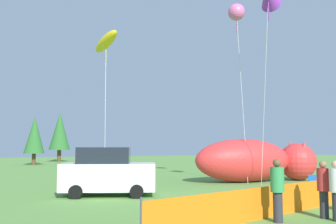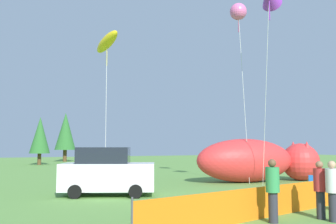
% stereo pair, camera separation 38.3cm
% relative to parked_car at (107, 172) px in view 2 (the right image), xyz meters
% --- Properties ---
extents(ground_plane, '(120.00, 120.00, 0.00)m').
position_rel_parked_car_xyz_m(ground_plane, '(4.53, -3.74, -1.01)').
color(ground_plane, '#609342').
extents(parked_car, '(4.38, 3.22, 2.09)m').
position_rel_parked_car_xyz_m(parked_car, '(0.00, 0.00, 0.00)').
color(parked_car, white).
rests_on(parked_car, ground).
extents(folding_chair, '(0.66, 0.66, 0.90)m').
position_rel_parked_car_xyz_m(folding_chair, '(7.91, -4.11, -0.48)').
color(folding_chair, '#1959A5').
rests_on(folding_chair, ground).
extents(inflatable_cat, '(8.13, 3.38, 2.56)m').
position_rel_parked_car_xyz_m(inflatable_cat, '(9.79, 2.16, 0.17)').
color(inflatable_cat, red).
rests_on(inflatable_cat, ground).
extents(safety_fence, '(9.73, 2.48, 1.03)m').
position_rel_parked_car_xyz_m(safety_fence, '(3.17, -6.82, -0.54)').
color(safety_fence, orange).
rests_on(safety_fence, ground).
extents(spectator_in_blue_shirt, '(0.37, 0.37, 1.71)m').
position_rel_parked_car_xyz_m(spectator_in_blue_shirt, '(4.36, -7.70, -0.08)').
color(spectator_in_blue_shirt, '#2D2D38').
rests_on(spectator_in_blue_shirt, ground).
extents(spectator_in_white_shirt, '(0.39, 0.39, 1.79)m').
position_rel_parked_car_xyz_m(spectator_in_white_shirt, '(2.70, -7.55, -0.04)').
color(spectator_in_white_shirt, '#2D2D38').
rests_on(spectator_in_white_shirt, ground).
extents(spectator_in_red_shirt, '(0.38, 0.38, 1.73)m').
position_rel_parked_car_xyz_m(spectator_in_red_shirt, '(4.36, -8.16, -0.07)').
color(spectator_in_red_shirt, '#2D2D38').
rests_on(spectator_in_red_shirt, ground).
extents(kite_pink_octopus, '(1.04, 1.66, 10.93)m').
position_rel_parked_car_xyz_m(kite_pink_octopus, '(8.86, 2.50, 9.36)').
color(kite_pink_octopus, silver).
rests_on(kite_pink_octopus, ground).
extents(kite_yellow_hero, '(1.09, 2.57, 8.40)m').
position_rel_parked_car_xyz_m(kite_yellow_hero, '(0.82, 3.35, 6.72)').
color(kite_yellow_hero, silver).
rests_on(kite_yellow_hero, ground).
extents(horizon_tree_east, '(2.76, 2.76, 6.58)m').
position_rel_parked_car_xyz_m(horizon_tree_east, '(4.07, 35.52, 3.03)').
color(horizon_tree_east, brown).
rests_on(horizon_tree_east, ground).
extents(horizon_tree_west, '(2.25, 2.25, 5.36)m').
position_rel_parked_car_xyz_m(horizon_tree_west, '(0.06, 28.09, 2.28)').
color(horizon_tree_west, brown).
rests_on(horizon_tree_west, ground).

